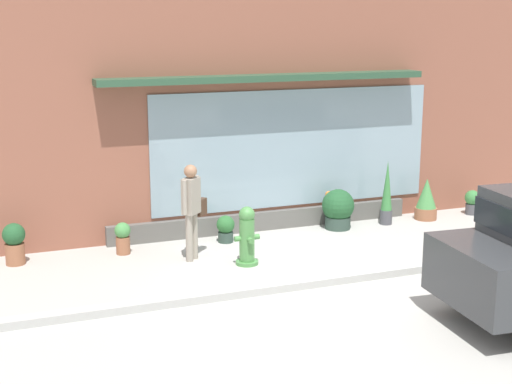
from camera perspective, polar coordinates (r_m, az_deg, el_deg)
ground_plane at (r=11.90m, az=5.89°, el=-6.54°), size 60.00×60.00×0.00m
curb_strip at (r=11.71m, az=6.34°, el=-6.57°), size 14.00×0.24×0.12m
storefront at (r=14.20m, az=0.32°, el=6.90°), size 14.00×0.81×4.99m
fire_hydrant at (r=12.34m, az=-0.69°, el=-3.38°), size 0.43×0.40×0.98m
pedestrian_with_handbag at (r=12.50m, az=-4.90°, el=-0.98°), size 0.54×0.49×1.64m
potted_plant_near_hydrant at (r=14.53m, az=6.25°, el=-1.25°), size 0.63×0.63×0.78m
potted_plant_corner_tall at (r=15.51m, az=12.84°, el=-0.58°), size 0.45×0.45×0.84m
potted_plant_by_entrance at (r=13.62m, az=-2.33°, el=-2.76°), size 0.33×0.33×0.49m
potted_plant_doorstep at (r=16.16m, az=16.13°, el=-0.69°), size 0.31×0.31×0.51m
potted_plant_window_right at (r=12.99m, az=-17.92°, el=-3.66°), size 0.37×0.37×0.70m
potted_plant_window_left at (r=13.13m, az=-10.11°, el=-3.41°), size 0.28×0.28×0.56m
potted_plant_trailing_edge at (r=14.93m, az=9.93°, el=-0.14°), size 0.24×0.24×1.27m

